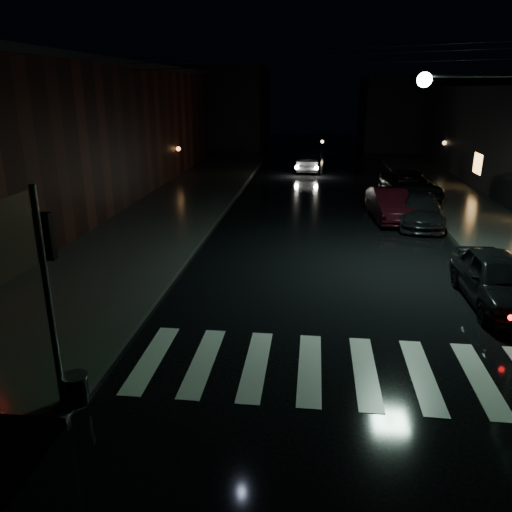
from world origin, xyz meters
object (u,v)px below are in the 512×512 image
(parked_car_b, at_px, (390,205))
(parked_car_d, at_px, (410,186))
(parked_car_c, at_px, (420,210))
(oncoming_car, at_px, (309,161))
(parked_car_a, at_px, (498,279))

(parked_car_b, bearing_deg, parked_car_d, 65.27)
(parked_car_b, height_order, parked_car_c, parked_car_b)
(parked_car_b, distance_m, parked_car_d, 5.07)
(parked_car_c, bearing_deg, oncoming_car, 116.54)
(parked_car_c, bearing_deg, parked_car_b, 158.08)
(parked_car_b, xyz_separation_m, oncoming_car, (-3.94, 14.03, 0.02))
(parked_car_a, height_order, parked_car_b, parked_car_a)
(parked_car_c, xyz_separation_m, oncoming_car, (-5.20, 14.73, 0.06))
(parked_car_c, xyz_separation_m, parked_car_d, (0.46, 5.47, 0.09))
(parked_car_c, bearing_deg, parked_car_d, 92.32)
(parked_car_a, relative_size, parked_car_b, 1.00)
(parked_car_d, bearing_deg, parked_car_b, -115.25)
(oncoming_car, bearing_deg, parked_car_b, 108.62)
(parked_car_d, height_order, oncoming_car, parked_car_d)
(parked_car_d, bearing_deg, parked_car_a, -95.41)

